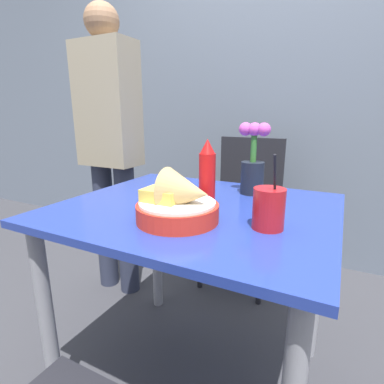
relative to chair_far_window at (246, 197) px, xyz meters
The scene contains 9 objects.
ground_plane 1.01m from the chair_far_window, 84.76° to the right, with size 12.00×12.00×0.00m, color #38383D.
wall_window 0.88m from the chair_far_window, 78.79° to the left, with size 7.00×0.06×2.60m.
dining_table 0.87m from the chair_far_window, 84.76° to the right, with size 0.90×0.78×0.72m.
chair_far_window is the anchor object (origin of this frame).
food_basket 1.06m from the chair_far_window, 84.07° to the right, with size 0.24×0.24×0.16m.
ketchup_bottle 0.88m from the chair_far_window, 83.00° to the right, with size 0.06×0.06×0.22m.
drink_cup 1.05m from the chair_far_window, 70.23° to the right, with size 0.09×0.09×0.21m.
flower_vase 0.73m from the chair_far_window, 71.92° to the right, with size 0.12×0.09×0.27m.
person_standing 0.87m from the chair_far_window, 142.01° to the right, with size 0.32×0.18×1.55m.
Camera 1 is at (0.43, -0.88, 1.03)m, focal length 28.00 mm.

